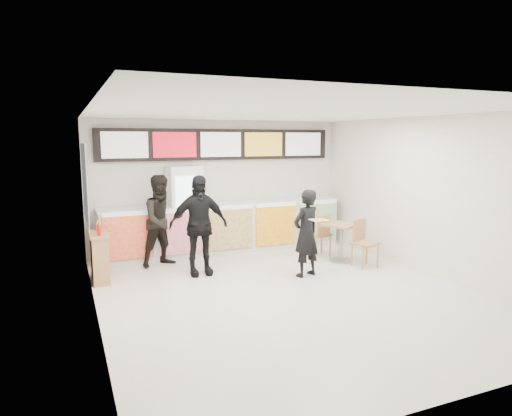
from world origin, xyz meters
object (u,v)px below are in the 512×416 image
service_counter (226,228)px  customer_left (163,221)px  customer_mid (198,225)px  drinks_fridge (185,211)px  condiment_ledge (100,257)px  customer_main (306,233)px  cafe_table (341,235)px

service_counter → customer_left: customer_left is taller
customer_mid → customer_left: bearing=120.2°
service_counter → customer_mid: 1.83m
customer_mid → service_counter: bearing=55.7°
drinks_fridge → customer_left: (-0.60, -0.56, -0.07)m
customer_left → customer_mid: (0.50, -0.91, 0.03)m
condiment_ledge → customer_left: bearing=25.3°
customer_main → customer_left: 2.94m
service_counter → customer_left: size_ratio=2.99×
service_counter → customer_main: customer_main is taller
customer_left → customer_mid: bearing=-78.1°
service_counter → drinks_fridge: bearing=179.0°
cafe_table → condiment_ledge: condiment_ledge is taller
cafe_table → service_counter: bearing=118.5°
drinks_fridge → customer_mid: drinks_fridge is taller
service_counter → condiment_ledge: 3.05m
drinks_fridge → customer_mid: size_ratio=1.05×
customer_mid → cafe_table: (3.03, -0.25, -0.40)m
customer_mid → cafe_table: size_ratio=1.13×
customer_left → cafe_table: customer_left is taller
service_counter → customer_mid: bearing=-125.7°
customer_left → condiment_ledge: size_ratio=1.77×
customer_left → cafe_table: (3.52, -1.16, -0.37)m
service_counter → drinks_fridge: size_ratio=2.78×
customer_main → condiment_ledge: bearing=-35.9°
drinks_fridge → customer_left: drinks_fridge is taller
cafe_table → condiment_ledge: (-4.80, 0.56, -0.11)m
drinks_fridge → cafe_table: drinks_fridge is taller
drinks_fridge → condiment_ledge: 2.28m
customer_mid → condiment_ledge: bearing=171.7°
customer_mid → drinks_fridge: bearing=87.3°
drinks_fridge → customer_left: bearing=-137.3°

